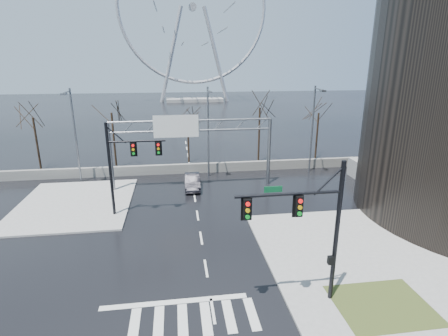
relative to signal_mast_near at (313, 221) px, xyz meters
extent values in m
plane|color=black|center=(-5.14, 4.04, -4.87)|extent=(260.00, 260.00, 0.00)
cube|color=gray|center=(4.86, 6.04, -4.80)|extent=(12.00, 10.00, 0.15)
cube|color=gray|center=(-16.14, 16.04, -4.80)|extent=(10.00, 12.00, 0.15)
cube|color=#313918|center=(3.86, -0.96, -4.72)|extent=(5.00, 4.00, 0.02)
cube|color=slate|center=(-5.14, 24.04, -4.32)|extent=(52.00, 0.50, 1.10)
cylinder|color=black|center=(1.36, 0.04, -0.87)|extent=(0.24, 0.24, 8.00)
cylinder|color=black|center=(-1.34, 0.04, 1.53)|extent=(5.40, 0.16, 0.16)
cube|color=black|center=(-0.84, -0.11, 0.93)|extent=(0.35, 0.28, 1.05)
cube|color=black|center=(-3.44, -0.11, 0.93)|extent=(0.35, 0.28, 1.05)
cylinder|color=black|center=(-12.14, 13.04, -0.87)|extent=(0.24, 0.24, 8.00)
cylinder|color=black|center=(-9.84, 13.04, 1.53)|extent=(4.60, 0.16, 0.16)
cube|color=black|center=(-10.14, 12.89, 0.93)|extent=(0.35, 0.28, 1.05)
cube|color=black|center=(-8.14, 12.89, 0.93)|extent=(0.35, 0.28, 1.05)
cylinder|color=slate|center=(-13.14, 19.04, -1.37)|extent=(0.36, 0.36, 7.00)
cylinder|color=slate|center=(2.86, 19.04, -1.37)|extent=(0.36, 0.36, 7.00)
cylinder|color=slate|center=(-5.14, 19.04, 2.13)|extent=(16.00, 0.20, 0.20)
cylinder|color=slate|center=(-5.14, 19.04, 1.13)|extent=(16.00, 0.20, 0.20)
cube|color=#094823|center=(-6.64, 18.89, 1.63)|extent=(4.20, 0.10, 2.00)
cube|color=silver|center=(-6.64, 18.83, 1.63)|extent=(4.40, 0.02, 2.20)
cylinder|color=slate|center=(-17.14, 22.54, 0.13)|extent=(0.20, 0.20, 10.00)
cylinder|color=slate|center=(-17.14, 21.44, 4.83)|extent=(0.12, 2.20, 0.12)
cube|color=slate|center=(-17.14, 20.44, 4.73)|extent=(0.50, 0.70, 0.18)
cylinder|color=slate|center=(-3.14, 22.54, 0.13)|extent=(0.20, 0.20, 10.00)
cylinder|color=slate|center=(-3.14, 21.44, 4.83)|extent=(0.12, 2.20, 0.12)
cube|color=slate|center=(-3.14, 20.44, 4.73)|extent=(0.50, 0.70, 0.18)
cylinder|color=slate|center=(8.86, 22.54, 0.13)|extent=(0.20, 0.20, 10.00)
cylinder|color=slate|center=(8.86, 21.44, 4.83)|extent=(0.12, 2.20, 0.12)
cube|color=slate|center=(8.86, 20.44, 4.73)|extent=(0.50, 0.70, 0.18)
cylinder|color=black|center=(-23.14, 28.04, -1.72)|extent=(0.24, 0.24, 6.30)
cylinder|color=black|center=(-14.14, 27.54, -1.50)|extent=(0.24, 0.24, 6.75)
cylinder|color=black|center=(-5.14, 28.54, -1.95)|extent=(0.24, 0.24, 5.85)
cylinder|color=black|center=(3.86, 27.54, -1.36)|extent=(0.24, 0.24, 7.02)
cylinder|color=black|center=(11.86, 28.04, -1.81)|extent=(0.24, 0.24, 6.12)
cube|color=gray|center=(-0.14, 99.04, -4.37)|extent=(18.00, 6.00, 1.00)
torus|color=#B2B2B7|center=(-0.14, 99.04, 23.13)|extent=(45.00, 1.00, 45.00)
cylinder|color=#B2B2B7|center=(-0.14, 99.04, 23.13)|extent=(2.40, 1.50, 2.40)
cylinder|color=#B2B2B7|center=(-7.14, 99.04, 9.13)|extent=(8.28, 1.20, 28.82)
cylinder|color=#B2B2B7|center=(6.86, 99.04, 9.13)|extent=(8.28, 1.20, 28.82)
imported|color=black|center=(-5.20, 18.83, -4.14)|extent=(1.67, 4.47, 1.46)
camera|label=1|loc=(-6.70, -15.28, 7.78)|focal=28.00mm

